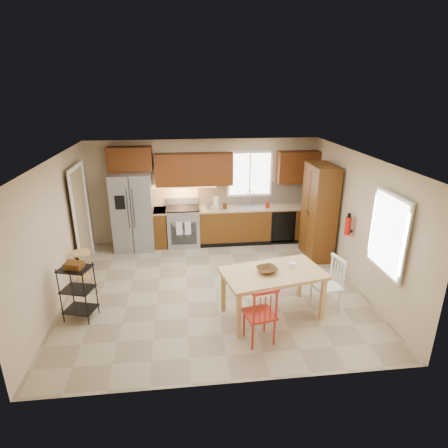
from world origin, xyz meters
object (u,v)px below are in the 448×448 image
range_stove (184,227)px  table_jar (293,266)px  pantry (319,212)px  chair_white (326,285)px  soap_bottle (267,204)px  utility_cart (78,292)px  fire_extinguisher (348,226)px  chair_red (259,313)px  table_bowl (267,272)px  bar_stool (83,269)px  dining_table (272,294)px  refrigerator (133,211)px

range_stove → table_jar: range_stove is taller
pantry → chair_white: size_ratio=2.19×
soap_bottle → utility_cart: bearing=-143.1°
pantry → fire_extinguisher: bearing=-79.2°
chair_red → table_bowl: 0.77m
soap_bottle → chair_red: size_ratio=0.20×
range_stove → pantry: 3.19m
table_bowl → bar_stool: bearing=156.9°
soap_bottle → fire_extinguisher: size_ratio=0.53×
range_stove → table_bowl: size_ratio=2.79×
range_stove → pantry: size_ratio=0.44×
table_jar → range_stove: bearing=119.9°
fire_extinguisher → bar_stool: fire_extinguisher is taller
range_stove → chair_red: chair_red is taller
range_stove → chair_red: bearing=-74.4°
range_stove → chair_white: (2.38, -3.15, 0.02)m
table_jar → chair_white: bearing=-5.0°
pantry → table_jar: size_ratio=14.47×
table_bowl → fire_extinguisher: bearing=32.1°
fire_extinguisher → table_jar: size_ratio=2.48×
fire_extinguisher → dining_table: size_ratio=0.22×
range_stove → pantry: bearing=-18.3°
refrigerator → pantry: (4.13, -0.93, 0.14)m
table_bowl → soap_bottle: bearing=77.2°
dining_table → chair_white: 0.95m
refrigerator → table_bowl: size_ratio=5.52×
soap_bottle → table_jar: (-0.25, -3.01, -0.16)m
chair_white → bar_stool: bearing=61.0°
range_stove → pantry: (2.98, -0.99, 0.59)m
soap_bottle → chair_red: soap_bottle is taller
refrigerator → pantry: 4.23m
bar_stool → utility_cart: utility_cart is taller
soap_bottle → pantry: size_ratio=0.09×
dining_table → utility_cart: size_ratio=1.69×
chair_white → table_bowl: bearing=81.0°
range_stove → bar_stool: bearing=-137.3°
chair_red → utility_cart: utility_cart is taller
bar_stool → soap_bottle: bearing=9.7°
range_stove → utility_cart: bearing=-121.0°
refrigerator → utility_cart: (-0.60, -2.86, -0.43)m
table_jar → dining_table: bearing=-164.1°
chair_white → bar_stool: size_ratio=1.35×
refrigerator → range_stove: bearing=3.0°
soap_bottle → table_bowl: 3.20m
table_jar → utility_cart: 3.56m
refrigerator → chair_red: size_ratio=1.90×
dining_table → table_bowl: bearing=168.3°
refrigerator → chair_white: (3.53, -3.09, -0.43)m
refrigerator → bar_stool: 1.99m
dining_table → table_bowl: size_ratio=4.94×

